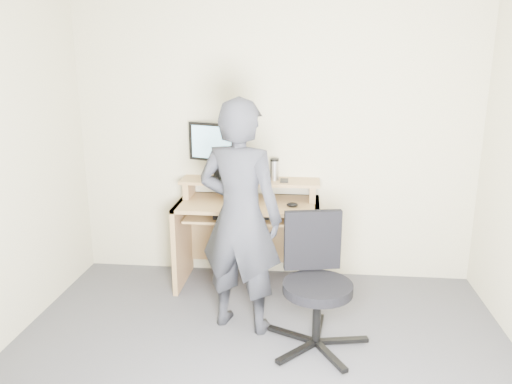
% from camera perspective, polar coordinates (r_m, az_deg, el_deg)
% --- Properties ---
extents(back_wall, '(3.50, 0.02, 2.50)m').
position_cam_1_polar(back_wall, '(4.38, 2.14, 6.13)').
color(back_wall, beige).
rests_on(back_wall, ground).
extents(desk, '(1.20, 0.60, 0.91)m').
position_cam_1_polar(desk, '(4.35, -0.78, -3.46)').
color(desk, tan).
rests_on(desk, ground).
extents(monitor, '(0.50, 0.21, 0.49)m').
position_cam_1_polar(monitor, '(4.29, -4.63, 5.26)').
color(monitor, black).
rests_on(monitor, desk).
extents(external_drive, '(0.09, 0.14, 0.20)m').
position_cam_1_polar(external_drive, '(4.30, -0.04, 2.72)').
color(external_drive, black).
rests_on(external_drive, desk).
extents(travel_mug, '(0.08, 0.08, 0.17)m').
position_cam_1_polar(travel_mug, '(4.29, 2.13, 2.47)').
color(travel_mug, '#B6B6BA').
rests_on(travel_mug, desk).
extents(smartphone, '(0.07, 0.13, 0.01)m').
position_cam_1_polar(smartphone, '(4.27, 3.25, 1.32)').
color(smartphone, black).
rests_on(smartphone, desk).
extents(charger, '(0.05, 0.04, 0.03)m').
position_cam_1_polar(charger, '(4.27, -4.71, 1.45)').
color(charger, black).
rests_on(charger, desk).
extents(headphones, '(0.16, 0.16, 0.06)m').
position_cam_1_polar(headphones, '(4.40, -2.95, 1.78)').
color(headphones, silver).
rests_on(headphones, desk).
extents(keyboard, '(0.47, 0.22, 0.03)m').
position_cam_1_polar(keyboard, '(4.16, -1.67, -2.63)').
color(keyboard, black).
rests_on(keyboard, desk).
extents(mouse, '(0.11, 0.08, 0.04)m').
position_cam_1_polar(mouse, '(4.08, 4.18, -1.47)').
color(mouse, black).
rests_on(mouse, desk).
extents(office_chair, '(0.71, 0.70, 0.89)m').
position_cam_1_polar(office_chair, '(3.46, 6.83, -9.63)').
color(office_chair, black).
rests_on(office_chair, ground).
extents(person, '(0.70, 0.55, 1.69)m').
position_cam_1_polar(person, '(3.51, -1.83, -2.94)').
color(person, black).
rests_on(person, ground).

